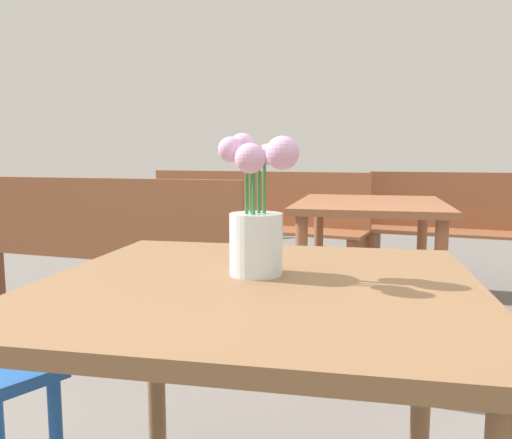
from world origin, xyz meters
The scene contains 7 objects.
table_front centered at (0.00, 0.00, 0.61)m, with size 0.88×0.84×0.71m.
flower_vase centered at (-0.01, 0.05, 0.82)m, with size 0.16×0.15×0.29m.
bench_near centered at (0.89, 2.76, 0.45)m, with size 1.45×0.55×0.85m.
bench_middle centered at (-1.27, 1.45, 0.47)m, with size 1.86×0.52×0.85m.
bench_far centered at (-0.67, 2.68, 0.47)m, with size 1.82×0.70×0.85m.
table_back centered at (0.21, 1.41, 0.62)m, with size 0.66×0.83×0.75m.
bicycle centered at (-1.52, 5.06, 0.35)m, with size 1.36×0.94×0.77m.
Camera 1 is at (0.21, -0.93, 0.95)m, focal length 35.00 mm.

